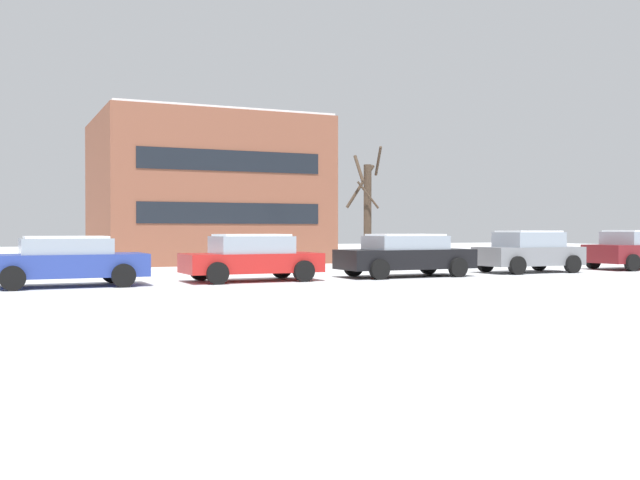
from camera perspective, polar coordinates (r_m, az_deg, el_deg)
parked_car_blue at (r=21.19m, az=-19.03°, el=-1.51°), size 4.25×2.09×1.38m
parked_car_red at (r=22.25m, az=-5.31°, el=-1.34°), size 4.11×2.05×1.42m
parked_car_black at (r=24.39m, az=6.61°, el=-1.14°), size 4.52×2.03×1.41m
parked_car_gray at (r=27.66m, az=15.81°, el=-0.86°), size 3.84×2.01×1.52m
parked_car_maroon at (r=31.33m, az=23.23°, el=-0.68°), size 3.90×2.19×1.53m
tree_far_mid at (r=28.88m, az=3.65°, el=2.29°), size 1.29×1.25×4.78m
building_far_right at (r=36.24m, az=-8.88°, el=3.78°), size 10.15×8.79×6.87m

